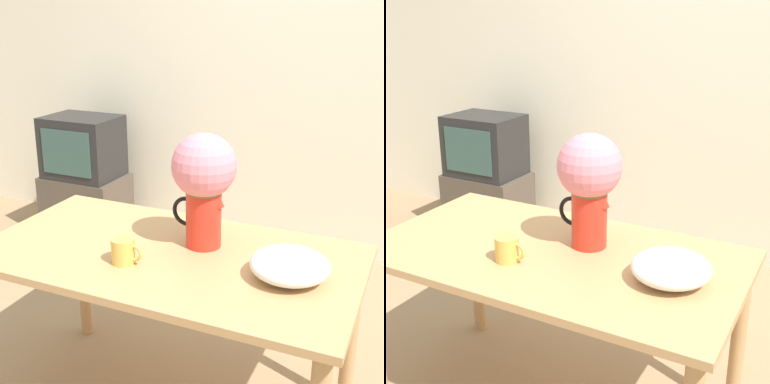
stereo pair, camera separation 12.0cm
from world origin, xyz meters
TOP-DOWN VIEW (x-y plane):
  - wall_back at (0.00, 1.85)m, footprint 8.00×0.05m
  - table at (-0.04, 0.02)m, footprint 1.45×0.79m
  - flower_vase at (0.06, 0.13)m, footprint 0.26×0.25m
  - coffee_mug at (-0.14, -0.13)m, footprint 0.12×0.09m
  - white_bowl at (0.44, 0.00)m, footprint 0.28×0.28m
  - tv_stand at (-1.45, 1.43)m, footprint 0.58×0.41m
  - tv_set at (-1.45, 1.43)m, footprint 0.51×0.40m

SIDE VIEW (x-z plane):
  - tv_stand at x=-1.45m, z-range 0.00..0.47m
  - table at x=-0.04m, z-range 0.27..1.01m
  - tv_set at x=-1.45m, z-range 0.47..0.91m
  - coffee_mug at x=-0.14m, z-range 0.74..0.84m
  - white_bowl at x=0.44m, z-range 0.74..0.84m
  - flower_vase at x=0.06m, z-range 0.80..1.25m
  - wall_back at x=0.00m, z-range 0.00..2.60m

